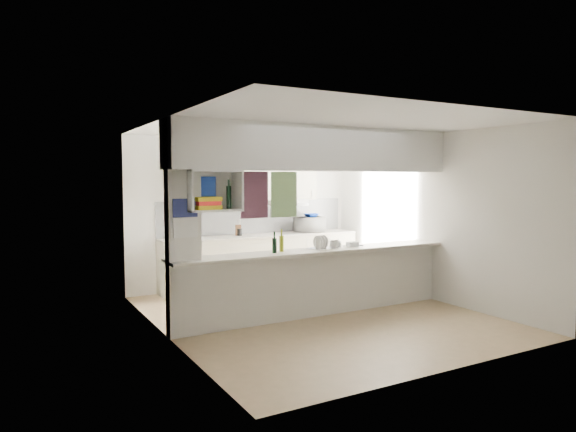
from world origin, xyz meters
TOP-DOWN VIEW (x-y plane):
  - floor at (0.00, 0.00)m, footprint 4.80×4.80m
  - ceiling at (0.00, 0.00)m, footprint 4.80×4.80m
  - wall_back at (0.00, 2.40)m, footprint 4.20×0.00m
  - wall_left at (-2.10, 0.00)m, footprint 0.00×4.80m
  - wall_right at (2.10, 0.00)m, footprint 0.00×4.80m
  - servery_partition at (-0.17, 0.00)m, footprint 4.20×0.50m
  - cubby_shelf at (-1.57, -0.06)m, footprint 0.65×0.35m
  - kitchen_run at (0.16, 2.14)m, footprint 3.60×0.63m
  - microwave at (1.18, 2.09)m, footprint 0.51×0.35m
  - bowl at (1.19, 2.06)m, footprint 0.26×0.26m
  - dish_rack at (0.10, 0.01)m, footprint 0.42×0.35m
  - cup at (0.25, -0.05)m, footprint 0.16×0.16m
  - wine_bottles at (-0.60, 0.02)m, footprint 0.21×0.14m
  - plastic_tubs at (0.49, 0.09)m, footprint 0.50×0.23m
  - utensil_jar at (-0.21, 2.15)m, footprint 0.09×0.09m
  - knife_block at (-0.22, 2.18)m, footprint 0.11×0.10m

SIDE VIEW (x-z plane):
  - floor at x=0.00m, z-range 0.00..0.00m
  - kitchen_run at x=0.16m, z-range -0.29..1.95m
  - plastic_tubs at x=0.49m, z-range 0.92..0.99m
  - utensil_jar at x=-0.21m, z-range 0.92..1.04m
  - cup at x=0.25m, z-range 0.94..1.04m
  - dish_rack at x=0.10m, z-range 0.90..1.10m
  - knife_block at x=-0.22m, z-range 0.92..1.11m
  - wine_bottles at x=-0.60m, z-range 0.88..1.18m
  - microwave at x=1.18m, z-range 0.92..1.20m
  - bowl at x=1.19m, z-range 1.20..1.26m
  - wall_back at x=0.00m, z-range -0.80..3.40m
  - wall_left at x=-2.10m, z-range -1.10..3.70m
  - wall_right at x=2.10m, z-range -1.10..3.70m
  - servery_partition at x=-0.17m, z-range 0.36..2.96m
  - cubby_shelf at x=-1.57m, z-range 1.46..1.96m
  - ceiling at x=0.00m, z-range 2.60..2.60m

